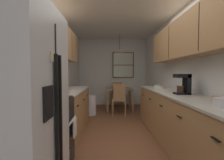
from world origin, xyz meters
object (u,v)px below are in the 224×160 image
at_px(trash_bin, 91,105).
at_px(microwave_over_range, 32,37).
at_px(dining_chair_far, 117,93).
at_px(coffee_maker, 184,84).
at_px(table_serving_bowl, 117,88).
at_px(dining_chair_near, 119,98).
at_px(dining_table, 119,92).
at_px(storage_canister, 54,89).
at_px(refrigerator, 9,122).
at_px(fruit_bowl, 159,86).
at_px(mug_by_coffeemaker, 217,100).
at_px(stove_range, 43,135).

bearing_deg(trash_bin, microwave_over_range, -98.84).
distance_m(dining_chair_far, coffee_maker, 3.46).
bearing_deg(table_serving_bowl, dining_chair_near, -86.53).
distance_m(dining_table, storage_canister, 3.09).
distance_m(refrigerator, fruit_bowl, 2.97).
height_order(dining_table, dining_chair_far, dining_chair_far).
bearing_deg(microwave_over_range, fruit_bowl, 36.44).
bearing_deg(trash_bin, mug_by_coffeemaker, -59.53).
height_order(coffee_maker, table_serving_bowl, coffee_maker).
xyz_separation_m(dining_chair_near, dining_chair_far, (-0.01, 1.14, 0.00)).
bearing_deg(coffee_maker, dining_chair_far, 104.93).
distance_m(refrigerator, storage_canister, 1.17).
relative_size(refrigerator, storage_canister, 8.85).
xyz_separation_m(refrigerator, storage_canister, (-0.06, 1.16, 0.13)).
bearing_deg(trash_bin, coffee_maker, -50.38).
relative_size(refrigerator, fruit_bowl, 7.11).
xyz_separation_m(trash_bin, mug_by_coffeemaker, (1.70, -2.88, 0.66)).
bearing_deg(dining_chair_near, refrigerator, -107.87).
relative_size(storage_canister, coffee_maker, 0.60).
bearing_deg(stove_range, fruit_bowl, 37.98).
xyz_separation_m(dining_table, trash_bin, (-0.91, -0.64, -0.31)).
bearing_deg(dining_chair_near, table_serving_bowl, 93.47).
relative_size(dining_table, mug_by_coffeemaker, 7.13).
bearing_deg(mug_by_coffeemaker, microwave_over_range, 172.88).
distance_m(trash_bin, storage_canister, 2.31).
bearing_deg(stove_range, table_serving_bowl, 71.15).
relative_size(stove_range, coffee_maker, 3.36).
bearing_deg(dining_chair_near, fruit_bowl, -54.26).
relative_size(storage_canister, mug_by_coffeemaker, 1.64).
bearing_deg(table_serving_bowl, fruit_bowl, -63.51).
height_order(dining_table, coffee_maker, coffee_maker).
relative_size(stove_range, fruit_bowl, 4.48).
bearing_deg(table_serving_bowl, coffee_maker, -71.63).
bearing_deg(coffee_maker, fruit_bowl, 92.77).
distance_m(dining_chair_near, storage_canister, 2.58).
height_order(trash_bin, coffee_maker, coffee_maker).
xyz_separation_m(microwave_over_range, trash_bin, (0.41, 2.62, -1.39)).
bearing_deg(dining_table, mug_by_coffeemaker, -77.33).
bearing_deg(fruit_bowl, trash_bin, 147.31).
bearing_deg(storage_canister, dining_table, 66.86).
relative_size(dining_table, storage_canister, 4.35).
height_order(dining_chair_near, storage_canister, storage_canister).
xyz_separation_m(dining_chair_far, coffee_maker, (0.88, -3.30, 0.57)).
height_order(dining_table, mug_by_coffeemaker, mug_by_coffeemaker).
distance_m(mug_by_coffeemaker, fruit_bowl, 1.81).
bearing_deg(trash_bin, stove_range, -96.41).
relative_size(stove_range, dining_table, 1.28).
xyz_separation_m(storage_canister, fruit_bowl, (1.98, 1.10, -0.06)).
bearing_deg(microwave_over_range, table_serving_bowl, 69.38).
xyz_separation_m(dining_table, coffee_maker, (0.83, -2.73, 0.47)).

